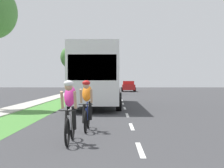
{
  "coord_description": "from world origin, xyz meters",
  "views": [
    {
      "loc": [
        -0.59,
        -1.98,
        1.57
      ],
      "look_at": [
        -0.76,
        23.99,
        1.32
      ],
      "focal_mm": 56.48,
      "sensor_mm": 36.0,
      "label": 1
    }
  ],
  "objects_px": {
    "sedan_red": "(128,86)",
    "pickup_black": "(108,87)",
    "cyclist_lead": "(70,111)",
    "bus_white": "(98,74)",
    "cyclist_trailing": "(87,105)",
    "street_tree_far": "(71,57)",
    "suv_dark_green": "(108,84)"
  },
  "relations": [
    {
      "from": "sedan_red",
      "to": "pickup_black",
      "type": "bearing_deg",
      "value": -105.26
    },
    {
      "from": "cyclist_lead",
      "to": "bus_white",
      "type": "relative_size",
      "value": 0.15
    },
    {
      "from": "pickup_black",
      "to": "sedan_red",
      "type": "relative_size",
      "value": 1.19
    },
    {
      "from": "cyclist_trailing",
      "to": "pickup_black",
      "type": "xyz_separation_m",
      "value": [
        0.11,
        29.41,
        0.02
      ]
    },
    {
      "from": "cyclist_lead",
      "to": "cyclist_trailing",
      "type": "bearing_deg",
      "value": 83.38
    },
    {
      "from": "street_tree_far",
      "to": "cyclist_trailing",
      "type": "bearing_deg",
      "value": -82.14
    },
    {
      "from": "suv_dark_green",
      "to": "cyclist_trailing",
      "type": "bearing_deg",
      "value": -89.82
    },
    {
      "from": "cyclist_trailing",
      "to": "sedan_red",
      "type": "xyz_separation_m",
      "value": [
        2.88,
        39.54,
        -0.04
      ]
    },
    {
      "from": "sedan_red",
      "to": "cyclist_trailing",
      "type": "bearing_deg",
      "value": -94.16
    },
    {
      "from": "cyclist_lead",
      "to": "cyclist_trailing",
      "type": "height_order",
      "value": "same"
    },
    {
      "from": "cyclist_lead",
      "to": "cyclist_trailing",
      "type": "distance_m",
      "value": 2.21
    },
    {
      "from": "pickup_black",
      "to": "suv_dark_green",
      "type": "xyz_separation_m",
      "value": [
        -0.26,
        19.21,
        0.12
      ]
    },
    {
      "from": "suv_dark_green",
      "to": "street_tree_far",
      "type": "relative_size",
      "value": 0.74
    },
    {
      "from": "sedan_red",
      "to": "street_tree_far",
      "type": "xyz_separation_m",
      "value": [
        -8.08,
        -1.9,
        4.02
      ]
    },
    {
      "from": "bus_white",
      "to": "suv_dark_green",
      "type": "xyz_separation_m",
      "value": [
        0.01,
        37.67,
        -1.03
      ]
    },
    {
      "from": "cyclist_lead",
      "to": "cyclist_trailing",
      "type": "xyz_separation_m",
      "value": [
        0.25,
        2.19,
        0.0
      ]
    },
    {
      "from": "bus_white",
      "to": "suv_dark_green",
      "type": "relative_size",
      "value": 2.47
    },
    {
      "from": "pickup_black",
      "to": "sedan_red",
      "type": "height_order",
      "value": "pickup_black"
    },
    {
      "from": "suv_dark_green",
      "to": "street_tree_far",
      "type": "bearing_deg",
      "value": -114.7
    },
    {
      "from": "cyclist_trailing",
      "to": "suv_dark_green",
      "type": "xyz_separation_m",
      "value": [
        -0.15,
        48.62,
        0.14
      ]
    },
    {
      "from": "cyclist_lead",
      "to": "suv_dark_green",
      "type": "distance_m",
      "value": 50.81
    },
    {
      "from": "street_tree_far",
      "to": "bus_white",
      "type": "bearing_deg",
      "value": -79.31
    },
    {
      "from": "pickup_black",
      "to": "bus_white",
      "type": "bearing_deg",
      "value": -90.85
    },
    {
      "from": "cyclist_lead",
      "to": "pickup_black",
      "type": "relative_size",
      "value": 0.34
    },
    {
      "from": "cyclist_lead",
      "to": "street_tree_far",
      "type": "height_order",
      "value": "street_tree_far"
    },
    {
      "from": "cyclist_trailing",
      "to": "pickup_black",
      "type": "height_order",
      "value": "pickup_black"
    },
    {
      "from": "sedan_red",
      "to": "suv_dark_green",
      "type": "distance_m",
      "value": 9.57
    },
    {
      "from": "cyclist_trailing",
      "to": "street_tree_far",
      "type": "xyz_separation_m",
      "value": [
        -5.2,
        37.64,
        3.98
      ]
    },
    {
      "from": "suv_dark_green",
      "to": "street_tree_far",
      "type": "xyz_separation_m",
      "value": [
        -5.05,
        -10.98,
        3.84
      ]
    },
    {
      "from": "sedan_red",
      "to": "street_tree_far",
      "type": "distance_m",
      "value": 9.22
    },
    {
      "from": "street_tree_far",
      "to": "sedan_red",
      "type": "bearing_deg",
      "value": 13.22
    },
    {
      "from": "bus_white",
      "to": "street_tree_far",
      "type": "bearing_deg",
      "value": 100.69
    }
  ]
}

